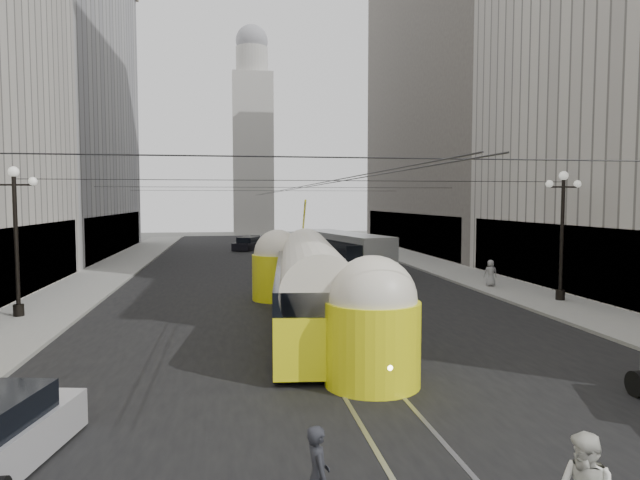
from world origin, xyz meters
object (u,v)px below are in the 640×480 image
object	(u,v)px
pedestrian_sidewalk_right	(491,273)
streetcar	(311,285)
pedestrian_crossing_a	(318,477)
city_bus	(344,252)

from	to	relation	value
pedestrian_sidewalk_right	streetcar	bearing A→B (deg)	47.42
streetcar	pedestrian_crossing_a	bearing A→B (deg)	-97.72
city_bus	pedestrian_crossing_a	size ratio (longest dim) A/B	7.12
streetcar	pedestrian_sidewalk_right	distance (m)	14.61
pedestrian_crossing_a	pedestrian_sidewalk_right	size ratio (longest dim) A/B	1.07
streetcar	pedestrian_sidewalk_right	xyz separation A→B (m)	(11.71, 8.68, -0.87)
streetcar	pedestrian_crossing_a	xyz separation A→B (m)	(-1.83, -13.50, -0.97)
pedestrian_crossing_a	city_bus	bearing A→B (deg)	-19.54
city_bus	pedestrian_sidewalk_right	world-z (taller)	city_bus
streetcar	pedestrian_crossing_a	world-z (taller)	streetcar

